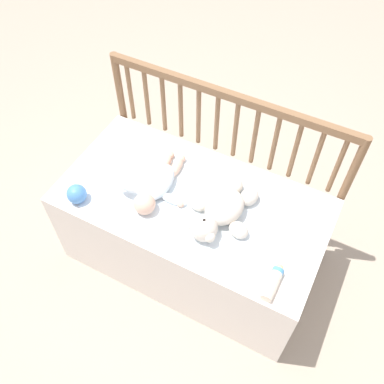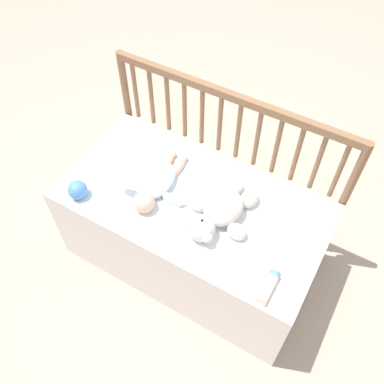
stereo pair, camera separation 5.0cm
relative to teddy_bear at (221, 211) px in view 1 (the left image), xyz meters
The scene contains 8 objects.
ground_plane 0.58m from the teddy_bear, 169.48° to the left, with size 12.00×12.00×0.00m, color tan.
crib_mattress 0.34m from the teddy_bear, 169.48° to the left, with size 1.21×0.63×0.51m.
crib_rail 0.40m from the teddy_bear, 112.79° to the left, with size 1.21×0.04×0.87m.
blanket 0.18m from the teddy_bear, behind, with size 0.82×0.52×0.01m.
teddy_bear is the anchor object (origin of this frame).
baby 0.32m from the teddy_bear, behind, with size 0.32×0.39×0.10m.
baby_bottle 0.37m from the teddy_bear, 31.00° to the right, with size 0.05×0.16×0.05m.
toy_ball 0.64m from the teddy_bear, 161.07° to the right, with size 0.09×0.09×0.09m.
Camera 1 is at (0.53, -1.01, 2.04)m, focal length 40.00 mm.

